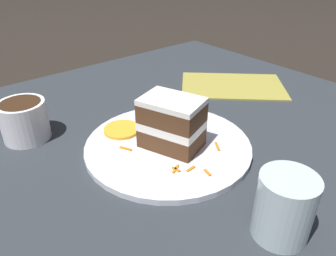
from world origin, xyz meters
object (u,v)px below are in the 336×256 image
(plate, at_px, (168,146))
(orange_garnish, at_px, (120,130))
(cake_slice, at_px, (172,123))
(drinking_glass, at_px, (283,210))
(coffee_mug, at_px, (24,119))
(cream_dollop, at_px, (160,107))
(menu_card, at_px, (232,86))

(plate, height_order, orange_garnish, orange_garnish)
(cake_slice, bearing_deg, orange_garnish, 94.68)
(cake_slice, distance_m, drinking_glass, 0.24)
(drinking_glass, xyz_separation_m, coffee_mug, (-0.17, 0.45, 0.00))
(plate, bearing_deg, orange_garnish, 116.32)
(cake_slice, distance_m, cream_dollop, 0.11)
(cake_slice, xyz_separation_m, orange_garnish, (-0.05, 0.10, -0.04))
(cake_slice, bearing_deg, coffee_mug, 111.27)
(plate, bearing_deg, cream_dollop, 59.12)
(drinking_glass, bearing_deg, cake_slice, 85.75)
(cake_slice, relative_size, cream_dollop, 2.74)
(orange_garnish, distance_m, coffee_mug, 0.18)
(coffee_mug, bearing_deg, orange_garnish, -38.41)
(cake_slice, xyz_separation_m, menu_card, (0.31, 0.12, -0.05))
(menu_card, bearing_deg, cream_dollop, -41.16)
(cream_dollop, xyz_separation_m, drinking_glass, (-0.07, -0.34, 0.01))
(cake_slice, height_order, orange_garnish, cake_slice)
(cake_slice, height_order, drinking_glass, cake_slice)
(drinking_glass, xyz_separation_m, menu_card, (0.33, 0.36, -0.04))
(menu_card, bearing_deg, plate, -26.70)
(plate, bearing_deg, menu_card, 19.95)
(cream_dollop, relative_size, orange_garnish, 0.64)
(orange_garnish, relative_size, drinking_glass, 0.77)
(orange_garnish, distance_m, menu_card, 0.36)
(cream_dollop, bearing_deg, drinking_glass, -101.72)
(menu_card, bearing_deg, cake_slice, -25.22)
(plate, height_order, cake_slice, cake_slice)
(plate, xyz_separation_m, orange_garnish, (-0.05, 0.09, 0.01))
(cake_slice, height_order, menu_card, cake_slice)
(orange_garnish, relative_size, coffee_mug, 0.80)
(cream_dollop, distance_m, menu_card, 0.26)
(plate, relative_size, coffee_mug, 3.48)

